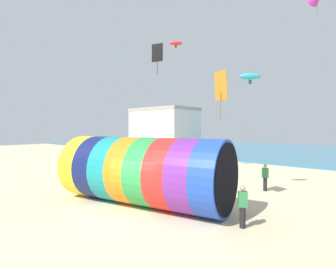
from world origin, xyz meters
TOP-DOWN VIEW (x-y plane):
  - ground_plane at (0.00, 0.00)m, footprint 120.00×120.00m
  - sea at (0.00, 41.51)m, footprint 120.00×40.00m
  - giant_inflatable_tube at (-0.97, 2.06)m, footprint 9.75×5.41m
  - kite_handler at (4.47, 2.56)m, footprint 0.42×0.40m
  - kite_orange_diamond at (1.99, 4.94)m, footprint 1.01×0.55m
  - kite_cyan_parafoil at (2.02, 8.40)m, footprint 1.31×1.35m
  - kite_black_diamond at (-4.69, 6.90)m, footprint 0.91×0.32m
  - kite_red_parafoil at (-6.15, 10.73)m, footprint 1.17×1.11m
  - bystander_mid_beach at (2.63, 9.38)m, footprint 0.36×0.24m
  - bystander_far_left at (-2.82, 11.94)m, footprint 0.38×0.42m
  - promenade_building at (-20.23, 24.11)m, footprint 10.37×6.71m

SIDE VIEW (x-z plane):
  - ground_plane at x=0.00m, z-range 0.00..0.00m
  - sea at x=0.00m, z-range 0.00..0.10m
  - bystander_far_left at x=-2.82m, z-range 0.02..1.72m
  - bystander_mid_beach at x=2.63m, z-range 0.02..1.75m
  - kite_handler at x=4.47m, z-range 0.02..1.77m
  - giant_inflatable_tube at x=-0.97m, z-range 0.00..3.55m
  - promenade_building at x=-20.23m, z-range 0.01..7.33m
  - kite_orange_diamond at x=1.99m, z-range 5.00..7.55m
  - kite_cyan_parafoil at x=2.02m, z-range 6.93..7.63m
  - kite_black_diamond at x=-4.69m, z-range 8.58..10.87m
  - kite_red_parafoil at x=-6.15m, z-range 11.38..11.98m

